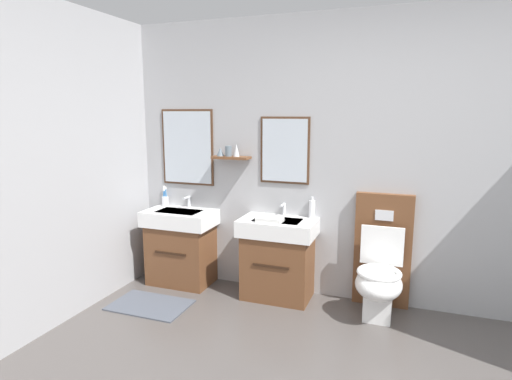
% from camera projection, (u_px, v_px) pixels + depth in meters
% --- Properties ---
extents(wall_back, '(5.16, 0.27, 2.52)m').
position_uv_depth(wall_back, '(395.00, 162.00, 3.61)').
color(wall_back, '#A8A8AA').
rests_on(wall_back, ground).
extents(bath_mat, '(0.68, 0.44, 0.01)m').
position_uv_depth(bath_mat, '(150.00, 305.00, 3.74)').
color(bath_mat, '#474C56').
rests_on(bath_mat, ground).
extents(vanity_sink_left, '(0.68, 0.45, 0.74)m').
position_uv_depth(vanity_sink_left, '(182.00, 245.00, 4.20)').
color(vanity_sink_left, brown).
rests_on(vanity_sink_left, ground).
extents(tap_on_left_sink, '(0.03, 0.13, 0.11)m').
position_uv_depth(tap_on_left_sink, '(188.00, 200.00, 4.27)').
color(tap_on_left_sink, silver).
rests_on(tap_on_left_sink, vanity_sink_left).
extents(vanity_sink_right, '(0.68, 0.45, 0.74)m').
position_uv_depth(vanity_sink_right, '(278.00, 256.00, 3.86)').
color(vanity_sink_right, brown).
rests_on(vanity_sink_right, ground).
extents(tap_on_right_sink, '(0.03, 0.13, 0.11)m').
position_uv_depth(tap_on_right_sink, '(283.00, 208.00, 3.93)').
color(tap_on_right_sink, silver).
rests_on(tap_on_right_sink, vanity_sink_right).
extents(toilet, '(0.48, 0.62, 1.00)m').
position_uv_depth(toilet, '(380.00, 271.00, 3.55)').
color(toilet, brown).
rests_on(toilet, ground).
extents(toothbrush_cup, '(0.07, 0.07, 0.20)m').
position_uv_depth(toothbrush_cup, '(165.00, 200.00, 4.35)').
color(toothbrush_cup, silver).
rests_on(toothbrush_cup, vanity_sink_left).
extents(soap_dispenser, '(0.06, 0.06, 0.20)m').
position_uv_depth(soap_dispenser, '(312.00, 209.00, 3.84)').
color(soap_dispenser, white).
rests_on(soap_dispenser, vanity_sink_right).
extents(folded_hand_towel, '(0.22, 0.16, 0.04)m').
position_uv_depth(folded_hand_towel, '(270.00, 220.00, 3.70)').
color(folded_hand_towel, white).
rests_on(folded_hand_towel, vanity_sink_right).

